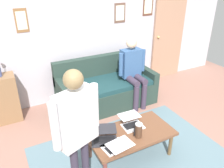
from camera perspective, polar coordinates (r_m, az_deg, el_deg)
ground_plane at (r=3.37m, az=8.12°, el=-18.11°), size 7.68×7.68×0.00m
area_rug at (r=3.34m, az=5.39°, el=-18.22°), size 2.60×1.86×0.01m
back_wall at (r=4.47m, az=-7.50°, el=13.30°), size 7.04×0.11×2.70m
interior_door at (r=5.51m, az=13.80°, el=11.76°), size 0.82×0.09×2.05m
couch at (r=4.40m, az=-1.56°, el=-1.24°), size 1.79×0.85×0.88m
coffee_table at (r=3.17m, az=4.67°, el=-12.52°), size 1.13×0.61×0.40m
laptop_left at (r=3.25m, az=4.85°, el=-9.48°), size 0.30×0.33×0.12m
laptop_center at (r=2.86m, az=1.09°, el=-15.12°), size 0.34×0.37×0.12m
laptop_right at (r=3.00m, az=-1.96°, el=-12.95°), size 0.42×0.42×0.12m
french_press at (r=3.02m, az=6.60°, el=-11.32°), size 0.12×0.10×0.23m
side_shelf at (r=4.25m, az=-24.99°, el=-3.36°), size 0.42×0.32×0.83m
person_standing at (r=2.27m, az=-8.69°, el=-9.84°), size 0.55×0.30×1.59m
person_seated at (r=4.24m, az=5.21°, el=3.86°), size 0.55×0.51×1.28m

